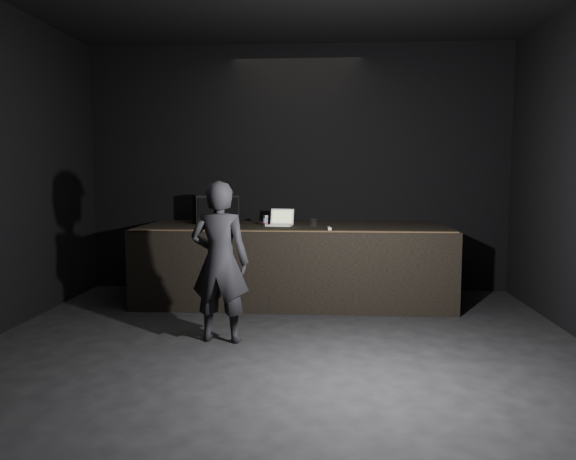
# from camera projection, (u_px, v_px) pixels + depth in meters

# --- Properties ---
(ground) EXTENTS (7.00, 7.00, 0.00)m
(ground) POSITION_uv_depth(u_px,v_px,m) (276.00, 373.00, 4.76)
(ground) COLOR black
(ground) RESTS_ON ground
(room_walls) EXTENTS (6.10, 7.10, 3.52)m
(room_walls) POSITION_uv_depth(u_px,v_px,m) (275.00, 132.00, 4.55)
(room_walls) COLOR black
(room_walls) RESTS_ON ground
(stage_riser) EXTENTS (4.00, 1.50, 1.00)m
(stage_riser) POSITION_uv_depth(u_px,v_px,m) (294.00, 263.00, 7.41)
(stage_riser) COLOR black
(stage_riser) RESTS_ON ground
(riser_lip) EXTENTS (3.92, 0.10, 0.01)m
(riser_lip) POSITION_uv_depth(u_px,v_px,m) (291.00, 231.00, 6.66)
(riser_lip) COLOR brown
(riser_lip) RESTS_ON stage_riser
(stage_monitor) EXTENTS (0.69, 0.60, 0.39)m
(stage_monitor) POSITION_uv_depth(u_px,v_px,m) (216.00, 209.00, 7.74)
(stage_monitor) COLOR black
(stage_monitor) RESTS_ON stage_riser
(cable) EXTENTS (0.82, 0.56, 0.02)m
(cable) POSITION_uv_depth(u_px,v_px,m) (275.00, 222.00, 7.84)
(cable) COLOR black
(cable) RESTS_ON stage_riser
(laptop) EXTENTS (0.35, 0.32, 0.21)m
(laptop) POSITION_uv_depth(u_px,v_px,m) (281.00, 221.00, 7.39)
(laptop) COLOR white
(laptop) RESTS_ON stage_riser
(beer_can) EXTENTS (0.06, 0.06, 0.14)m
(beer_can) POSITION_uv_depth(u_px,v_px,m) (266.00, 221.00, 7.28)
(beer_can) COLOR silver
(beer_can) RESTS_ON stage_riser
(plastic_cup) EXTENTS (0.09, 0.09, 0.11)m
(plastic_cup) POSITION_uv_depth(u_px,v_px,m) (314.00, 223.00, 7.20)
(plastic_cup) COLOR white
(plastic_cup) RESTS_ON stage_riser
(wii_remote) EXTENTS (0.05, 0.16, 0.03)m
(wii_remote) POSITION_uv_depth(u_px,v_px,m) (329.00, 228.00, 6.86)
(wii_remote) COLOR white
(wii_remote) RESTS_ON stage_riser
(person) EXTENTS (0.62, 0.44, 1.62)m
(person) POSITION_uv_depth(u_px,v_px,m) (220.00, 262.00, 5.59)
(person) COLOR black
(person) RESTS_ON ground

